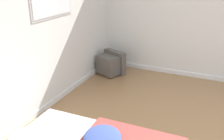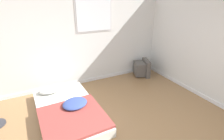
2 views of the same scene
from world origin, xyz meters
TOP-DOWN VIEW (x-y plane):
  - wall_back at (0.01, 2.83)m, footprint 7.67×0.08m
  - mattress_bed at (-0.51, 1.49)m, footprint 1.22×2.10m
  - crt_tv at (2.07, 2.46)m, footprint 0.58×0.63m

SIDE VIEW (x-z plane):
  - mattress_bed at x=-0.51m, z-range -0.04..0.28m
  - crt_tv at x=2.07m, z-range -0.01..0.48m
  - wall_back at x=0.01m, z-range -0.01..2.59m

